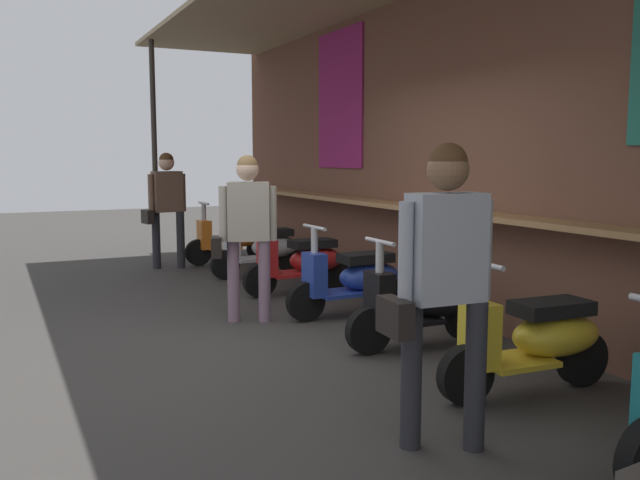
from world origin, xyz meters
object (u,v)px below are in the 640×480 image
Objects in this scene: scooter_orange at (234,238)px; shopper_passing at (166,198)px; scooter_yellow at (537,339)px; scooter_black at (427,302)px; scooter_red at (304,261)px; shopper_with_handbag at (247,221)px; scooter_silver at (264,248)px; scooter_blue at (356,279)px; shopper_browsing at (443,265)px.

scooter_orange is 0.82× the size of shopper_passing.
scooter_black is at bearing -86.15° from scooter_yellow.
scooter_yellow is at bearing -0.49° from shopper_passing.
shopper_with_handbag reaches higher than scooter_red.
scooter_black is at bearing 87.43° from scooter_silver.
scooter_silver is 2.61m from scooter_blue.
shopper_with_handbag is (-1.53, -1.11, 0.63)m from scooter_black.
scooter_red is 1.00× the size of scooter_black.
scooter_blue is 1.29m from shopper_with_handbag.
scooter_orange and scooter_yellow have the same top height.
scooter_red is at bearing 87.43° from scooter_silver.
scooter_silver is 2.69m from shopper_with_handbag.
scooter_orange is at bearing 174.82° from shopper_browsing.
shopper_with_handbag is at bearing 41.55° from scooter_red.
scooter_yellow is (2.59, -0.00, 0.00)m from scooter_blue.
shopper_with_handbag is at bearing -10.60° from shopper_passing.
shopper_passing is at bearing -75.74° from scooter_blue.
scooter_blue is at bearing -86.15° from scooter_yellow.
scooter_silver is 0.82× the size of shopper_passing.
shopper_passing is (-3.83, -1.06, 0.66)m from scooter_blue.
scooter_blue is 0.82× the size of shopper_passing.
shopper_passing reaches higher than scooter_black.
shopper_passing is at bearing -176.53° from shopper_browsing.
shopper_with_handbag is (-2.84, -1.11, 0.63)m from scooter_yellow.
shopper_browsing reaches higher than scooter_orange.
scooter_black is 0.84× the size of shopper_with_handbag.
scooter_yellow is 0.82× the size of shopper_passing.
scooter_yellow is (6.49, -0.00, 0.00)m from scooter_orange.
shopper_with_handbag is at bearing 72.24° from scooter_orange.
shopper_passing reaches higher than scooter_blue.
scooter_orange is 0.84× the size of shopper_with_handbag.
scooter_red is 3.88m from scooter_yellow.
scooter_yellow is 6.54m from shopper_passing.
shopper_browsing is 6.87m from shopper_passing.
scooter_silver is at bearing 89.10° from scooter_orange.
shopper_with_handbag is at bearing -13.62° from scooter_blue.
shopper_passing is (-5.12, -1.06, 0.66)m from scooter_black.
shopper_browsing reaches higher than scooter_silver.
scooter_blue is (1.29, 0.00, 0.00)m from scooter_red.
scooter_silver is at bearing -91.17° from scooter_blue.
scooter_orange is 5.18m from scooter_black.
scooter_black is 5.27m from shopper_passing.
scooter_blue is at bearing 89.10° from scooter_orange.
scooter_orange is at bearing -91.88° from scooter_red.
scooter_silver is at bearing -86.15° from scooter_yellow.
scooter_red is 0.84× the size of shopper_with_handbag.
shopper_passing is (0.06, -1.06, 0.66)m from scooter_orange.
shopper_with_handbag is (-0.24, -1.11, 0.63)m from scooter_blue.
shopper_browsing is 1.01× the size of shopper_passing.
shopper_passing is at bearing 2.40° from scooter_orange.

